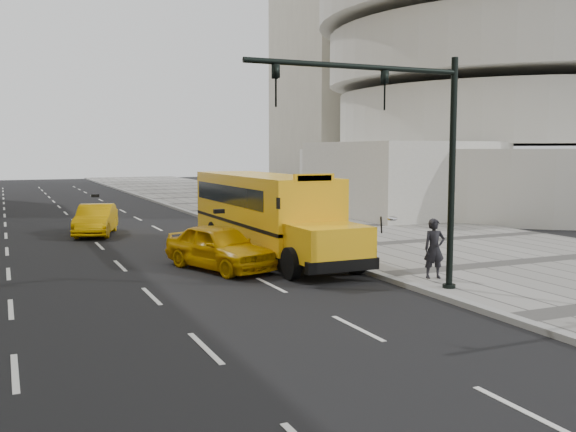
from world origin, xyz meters
name	(u,v)px	position (x,y,z in m)	size (l,w,h in m)	color
ground	(149,264)	(0.00, 0.00, 0.00)	(140.00, 140.00, 0.00)	black
sidewalk_museum	(432,242)	(12.00, 0.00, 0.07)	(12.00, 140.00, 0.15)	gray
curb_museum	(305,251)	(6.00, 0.00, 0.07)	(0.30, 140.00, 0.15)	gray
guggenheim	(474,25)	(29.37, 18.51, 13.58)	(33.20, 42.20, 35.00)	silver
school_bus	(265,208)	(4.50, 0.36, 1.76)	(2.96, 11.56, 3.19)	yellow
taxi_near	(219,247)	(1.91, -2.01, 0.75)	(1.77, 4.40, 1.50)	#D79901
taxi_far	(96,220)	(-0.65, 8.64, 0.71)	(1.50, 4.30, 1.42)	#D79901
pedestrian	(434,249)	(7.03, -6.71, 1.04)	(0.65, 0.42, 1.77)	black
traffic_signal	(409,144)	(5.19, -7.97, 4.09)	(6.18, 0.36, 6.40)	black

